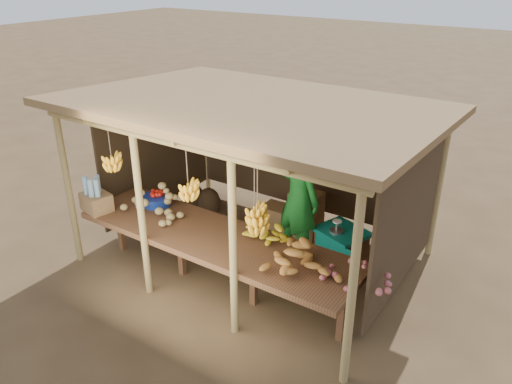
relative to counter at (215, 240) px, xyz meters
The scene contains 13 objects.
ground 1.20m from the counter, 90.00° to the left, with size 60.00×60.00×0.00m, color brown.
stall_structure 1.48m from the counter, 90.76° to the left, with size 4.70×3.50×2.43m.
counter is the anchor object (origin of this frame).
potato_heap 1.19m from the counter, behind, with size 0.97×0.58×0.37m, color tan, non-canonical shape.
sweet_potato_heap 1.30m from the counter, ahead, with size 1.00×0.60×0.36m, color #B7772F, non-canonical shape.
onion_heap 1.92m from the counter, ahead, with size 0.73×0.44×0.35m, color #C35E5E, non-canonical shape.
banana_pile 0.67m from the counter, 28.50° to the left, with size 0.57×0.34×0.35m, color yellow, non-canonical shape.
tomato_basin 1.28m from the counter, 168.48° to the left, with size 0.40×0.40×0.21m.
bottle_box 1.86m from the counter, 169.29° to the right, with size 0.46×0.40×0.51m.
vendor 1.38m from the counter, 68.07° to the left, with size 0.70×0.46×1.93m, color #197225.
tarp_crate 1.84m from the counter, 50.13° to the left, with size 0.80×0.75×0.78m.
carton_stack 1.91m from the counter, 85.24° to the left, with size 1.00×0.40×0.75m.
burlap_sacks 2.38m from the counter, 134.59° to the left, with size 0.77×0.40×0.55m.
Camera 1 is at (3.50, -5.24, 4.01)m, focal length 35.00 mm.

